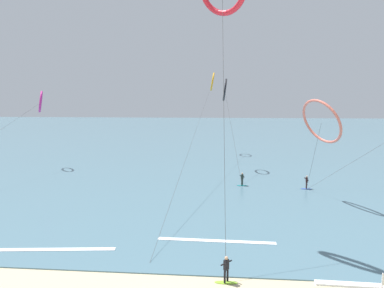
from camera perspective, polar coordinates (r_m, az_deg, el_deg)
name	(u,v)px	position (r m, az deg, el deg)	size (l,w,h in m)	color
sea_water	(213,132)	(120.88, 3.42, 2.00)	(400.00, 200.00, 0.08)	slate
surfer_lime	(226,271)	(22.23, 5.69, -20.26)	(1.40, 0.73, 1.70)	#8CC62D
surfer_cobalt	(307,183)	(45.12, 18.45, -6.19)	(1.40, 0.60, 1.70)	#2647B7
surfer_teal	(242,180)	(44.98, 8.32, -5.93)	(1.40, 0.72, 1.70)	teal
kite_magenta	(40,102)	(61.09, -23.83, 6.41)	(2.36, 32.29, 12.58)	#CC288E
kite_amber	(212,82)	(71.48, 3.40, 10.23)	(3.40, 51.94, 16.70)	orange
kite_charcoal	(225,90)	(54.98, 5.48, 8.91)	(2.63, 13.02, 14.45)	black
kite_coral	(321,122)	(38.44, 20.66, 3.50)	(4.66, 8.62, 11.20)	#EA7260
wave_crest_mid	(51,250)	(28.42, -22.33, -15.95)	(9.41, 0.50, 0.12)	white
wave_crest_far	(216,241)	(27.96, 4.02, -15.81)	(9.23, 0.50, 0.12)	white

